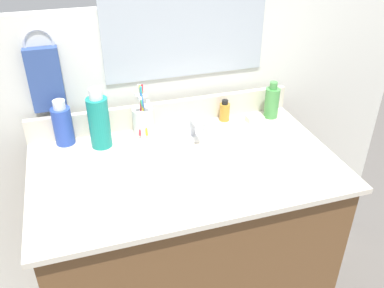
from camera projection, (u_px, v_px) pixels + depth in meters
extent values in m
cube|color=brown|center=(187.00, 259.00, 1.58)|extent=(0.96, 0.55, 0.85)
cube|color=beige|center=(186.00, 166.00, 1.36)|extent=(1.00, 0.60, 0.02)
cube|color=beige|center=(164.00, 113.00, 1.56)|extent=(1.00, 0.02, 0.09)
cube|color=silver|center=(163.00, 162.00, 1.75)|extent=(2.10, 0.04, 1.30)
torus|color=silver|center=(39.00, 43.00, 1.34)|extent=(0.10, 0.01, 0.10)
cube|color=#334C8C|center=(45.00, 80.00, 1.39)|extent=(0.11, 0.04, 0.22)
torus|color=white|center=(211.00, 165.00, 1.33)|extent=(0.36, 0.36, 0.02)
ellipsoid|color=white|center=(211.00, 177.00, 1.36)|extent=(0.31, 0.31, 0.11)
cylinder|color=#B2B5BA|center=(210.00, 185.00, 1.37)|extent=(0.04, 0.04, 0.01)
cube|color=silver|center=(193.00, 135.00, 1.50)|extent=(0.16, 0.05, 0.01)
cylinder|color=silver|center=(193.00, 127.00, 1.48)|extent=(0.02, 0.02, 0.06)
cylinder|color=silver|center=(196.00, 124.00, 1.43)|extent=(0.02, 0.09, 0.02)
cylinder|color=silver|center=(178.00, 132.00, 1.47)|extent=(0.03, 0.03, 0.04)
cylinder|color=silver|center=(207.00, 127.00, 1.50)|extent=(0.03, 0.03, 0.04)
cylinder|color=gold|center=(225.00, 112.00, 1.59)|extent=(0.04, 0.04, 0.07)
cylinder|color=black|center=(225.00, 102.00, 1.57)|extent=(0.02, 0.02, 0.02)
cylinder|color=#4C9E4C|center=(272.00, 103.00, 1.60)|extent=(0.06, 0.06, 0.12)
cylinder|color=#4C9E4C|center=(274.00, 85.00, 1.56)|extent=(0.03, 0.03, 0.03)
cylinder|color=#2D4CB2|center=(63.00, 126.00, 1.43)|extent=(0.07, 0.07, 0.13)
cylinder|color=white|center=(59.00, 105.00, 1.38)|extent=(0.04, 0.04, 0.03)
cylinder|color=teal|center=(99.00, 123.00, 1.40)|extent=(0.07, 0.07, 0.18)
cylinder|color=white|center=(95.00, 94.00, 1.34)|extent=(0.04, 0.04, 0.04)
cylinder|color=white|center=(143.00, 121.00, 1.49)|extent=(0.07, 0.07, 0.10)
cylinder|color=#26B2B2|center=(142.00, 108.00, 1.48)|extent=(0.01, 0.03, 0.18)
cube|color=white|center=(139.00, 87.00, 1.45)|extent=(0.01, 0.02, 0.01)
cylinder|color=white|center=(145.00, 114.00, 1.47)|extent=(0.02, 0.05, 0.15)
cube|color=white|center=(147.00, 101.00, 1.42)|extent=(0.01, 0.02, 0.01)
cylinder|color=#D8333F|center=(141.00, 110.00, 1.45)|extent=(0.04, 0.06, 0.18)
cube|color=white|center=(137.00, 95.00, 1.39)|extent=(0.01, 0.02, 0.01)
cylinder|color=yellow|center=(143.00, 111.00, 1.46)|extent=(0.01, 0.07, 0.17)
cube|color=white|center=(145.00, 96.00, 1.40)|extent=(0.01, 0.02, 0.01)
cylinder|color=green|center=(142.00, 113.00, 1.46)|extent=(0.02, 0.04, 0.16)
cube|color=white|center=(140.00, 98.00, 1.41)|extent=(0.01, 0.02, 0.01)
cylinder|color=blue|center=(144.00, 112.00, 1.46)|extent=(0.02, 0.04, 0.17)
cube|color=white|center=(145.00, 95.00, 1.41)|extent=(0.01, 0.02, 0.01)
cube|color=white|center=(255.00, 119.00, 1.59)|extent=(0.06, 0.04, 0.02)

